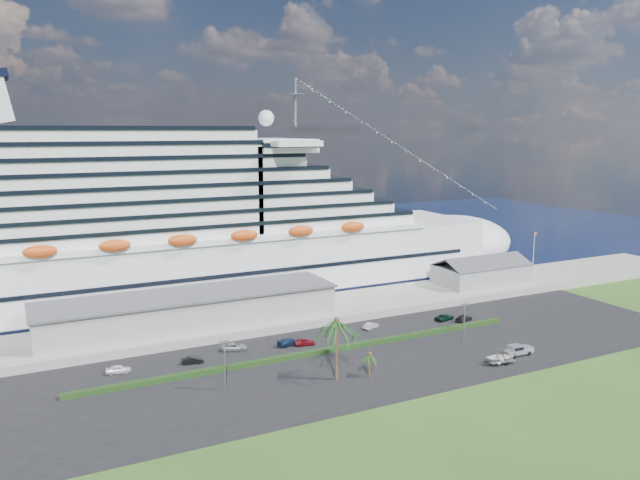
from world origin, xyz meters
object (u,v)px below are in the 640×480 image
cruise_ship (176,234)px  parked_car_3 (289,342)px  boat_trailer (502,358)px  pickup_truck (518,350)px

cruise_ship → parked_car_3: bearing=-74.7°
cruise_ship → parked_car_3: 45.51m
parked_car_3 → boat_trailer: size_ratio=0.77×
cruise_ship → parked_car_3: cruise_ship is taller
cruise_ship → boat_trailer: bearing=-58.5°
cruise_ship → pickup_truck: 81.60m
parked_car_3 → pickup_truck: (35.55, -23.89, 0.39)m
cruise_ship → boat_trailer: 80.08m
cruise_ship → boat_trailer: (41.01, -67.04, -15.39)m
parked_car_3 → boat_trailer: (29.78, -25.89, 0.47)m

